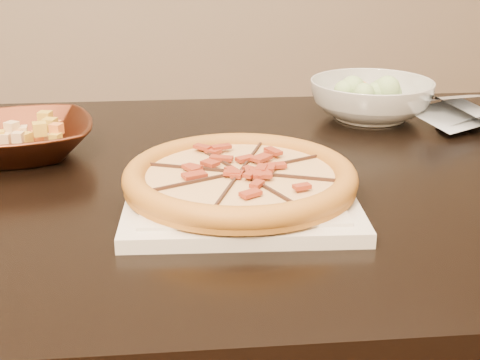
{
  "coord_description": "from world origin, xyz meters",
  "views": [
    {
      "loc": [
        -0.28,
        -1.07,
        1.09
      ],
      "look_at": [
        -0.09,
        -0.29,
        0.78
      ],
      "focal_mm": 50.0,
      "sensor_mm": 36.0,
      "label": 1
    }
  ],
  "objects": [
    {
      "name": "dining_table",
      "position": [
        -0.17,
        -0.17,
        0.64
      ],
      "size": [
        1.45,
        1.04,
        0.75
      ],
      "color": "black",
      "rests_on": "floor"
    },
    {
      "name": "plate",
      "position": [
        -0.09,
        -0.29,
        0.76
      ],
      "size": [
        0.33,
        0.33,
        0.02
      ],
      "color": "beige",
      "rests_on": "dining_table"
    },
    {
      "name": "cling_film",
      "position": [
        0.37,
        -0.03,
        0.78
      ],
      "size": [
        0.19,
        0.15,
        0.05
      ],
      "primitive_type": null,
      "rotation": [
        0.0,
        0.0,
        0.07
      ],
      "color": "silver",
      "rests_on": "dining_table"
    },
    {
      "name": "mixed_dish",
      "position": [
        -0.38,
        -0.04,
        0.82
      ],
      "size": [
        0.11,
        0.1,
        0.03
      ],
      "color": "#DDB781",
      "rests_on": "bronze_bowl"
    },
    {
      "name": "pizza",
      "position": [
        -0.09,
        -0.29,
        0.78
      ],
      "size": [
        0.3,
        0.3,
        0.03
      ],
      "color": "#BE742B",
      "rests_on": "plate"
    },
    {
      "name": "salad_bowl",
      "position": [
        0.23,
        0.04,
        0.79
      ],
      "size": [
        0.29,
        0.29,
        0.07
      ],
      "primitive_type": "imported",
      "rotation": [
        0.0,
        0.0,
        0.36
      ],
      "color": "silver",
      "rests_on": "dining_table"
    },
    {
      "name": "bronze_bowl",
      "position": [
        -0.38,
        -0.04,
        0.78
      ],
      "size": [
        0.24,
        0.24,
        0.05
      ],
      "primitive_type": "imported",
      "rotation": [
        0.0,
        0.0,
        0.07
      ],
      "color": "#4D2212",
      "rests_on": "dining_table"
    },
    {
      "name": "salad",
      "position": [
        0.23,
        0.04,
        0.84
      ],
      "size": [
        0.09,
        0.12,
        0.04
      ],
      "color": "#B0DA82",
      "rests_on": "salad_bowl"
    }
  ]
}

